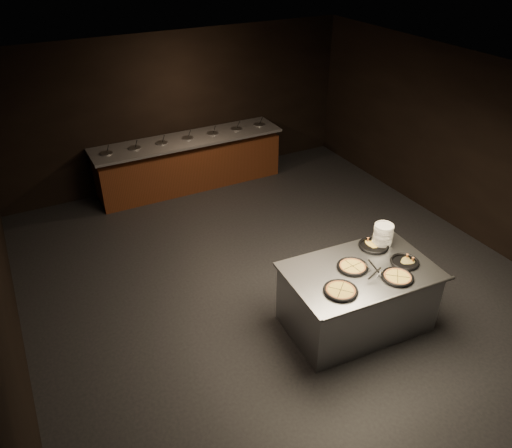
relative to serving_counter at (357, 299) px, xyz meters
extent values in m
cube|color=black|center=(-0.44, 1.19, -0.43)|extent=(7.00, 8.00, 0.01)
cube|color=black|center=(-0.44, 1.19, 2.48)|extent=(7.00, 8.00, 0.01)
cube|color=black|center=(-0.44, 5.19, 1.02)|extent=(7.00, 0.01, 2.90)
cube|color=black|center=(3.07, 1.19, 1.02)|extent=(0.01, 8.00, 2.90)
cube|color=#562414|center=(-0.44, 4.76, 0.00)|extent=(3.60, 0.75, 0.85)
cube|color=slate|center=(-0.44, 4.76, 0.55)|extent=(3.70, 0.83, 0.05)
cube|color=#3A130D|center=(-0.44, 4.76, -0.39)|extent=(3.60, 0.69, 0.08)
cylinder|color=#ADAFB4|center=(-1.99, 4.76, 0.55)|extent=(0.22, 0.22, 0.08)
cylinder|color=#45692A|center=(-1.99, 4.76, 0.58)|extent=(0.19, 0.19, 0.02)
cylinder|color=black|center=(-1.96, 4.74, 0.66)|extent=(0.04, 0.10, 0.19)
cylinder|color=#ADAFB4|center=(-1.47, 4.76, 0.55)|extent=(0.22, 0.22, 0.08)
cylinder|color=#45692A|center=(-1.47, 4.76, 0.58)|extent=(0.19, 0.19, 0.02)
cylinder|color=black|center=(-1.44, 4.74, 0.66)|extent=(0.04, 0.10, 0.19)
cylinder|color=#ADAFB4|center=(-0.95, 4.76, 0.55)|extent=(0.22, 0.22, 0.08)
cylinder|color=#45692A|center=(-0.95, 4.76, 0.58)|extent=(0.19, 0.19, 0.02)
cylinder|color=black|center=(-0.92, 4.74, 0.66)|extent=(0.04, 0.10, 0.19)
cylinder|color=#ADAFB4|center=(-0.44, 4.76, 0.55)|extent=(0.22, 0.22, 0.08)
cylinder|color=#45692A|center=(-0.44, 4.76, 0.58)|extent=(0.19, 0.19, 0.02)
cylinder|color=black|center=(-0.41, 4.74, 0.66)|extent=(0.04, 0.10, 0.19)
cylinder|color=#ADAFB4|center=(0.08, 4.76, 0.55)|extent=(0.22, 0.22, 0.08)
cylinder|color=#45692A|center=(0.08, 4.76, 0.58)|extent=(0.19, 0.19, 0.02)
cylinder|color=black|center=(0.11, 4.74, 0.66)|extent=(0.04, 0.10, 0.19)
cylinder|color=#ADAFB4|center=(0.60, 4.76, 0.55)|extent=(0.22, 0.22, 0.08)
cylinder|color=#45692A|center=(0.60, 4.76, 0.58)|extent=(0.19, 0.19, 0.02)
cylinder|color=black|center=(0.63, 4.74, 0.66)|extent=(0.04, 0.10, 0.19)
cylinder|color=#ADAFB4|center=(1.11, 4.76, 0.55)|extent=(0.22, 0.22, 0.08)
cylinder|color=#45692A|center=(1.11, 4.76, 0.58)|extent=(0.19, 0.19, 0.02)
cylinder|color=black|center=(1.14, 4.74, 0.66)|extent=(0.04, 0.10, 0.19)
cube|color=#ADAFB4|center=(0.00, 0.00, -0.03)|extent=(1.84, 1.19, 0.80)
cube|color=#ADAFB4|center=(0.00, 0.00, 0.44)|extent=(1.92, 1.28, 0.04)
cylinder|color=#ADAFB4|center=(0.00, -0.58, 0.44)|extent=(1.86, 0.16, 0.04)
cylinder|color=white|center=(0.61, 0.34, 0.61)|extent=(0.26, 0.26, 0.29)
cylinder|color=black|center=(-0.48, -0.23, 0.47)|extent=(0.39, 0.39, 0.01)
torus|color=black|center=(-0.48, -0.23, 0.48)|extent=(0.41, 0.41, 0.04)
torus|color=#AB5B2C|center=(-0.48, -0.23, 0.49)|extent=(0.35, 0.35, 0.03)
cylinder|color=#F8DE5A|center=(-0.48, -0.23, 0.48)|extent=(0.31, 0.31, 0.02)
cube|color=black|center=(-0.48, -0.23, 0.49)|extent=(0.21, 0.24, 0.00)
cube|color=black|center=(-0.48, -0.23, 0.49)|extent=(0.24, 0.21, 0.00)
cylinder|color=black|center=(-0.07, 0.08, 0.47)|extent=(0.37, 0.37, 0.01)
torus|color=black|center=(-0.07, 0.08, 0.48)|extent=(0.39, 0.39, 0.04)
torus|color=#AB5B2C|center=(-0.07, 0.08, 0.49)|extent=(0.33, 0.33, 0.03)
cylinder|color=#F8DE5A|center=(-0.07, 0.08, 0.48)|extent=(0.29, 0.29, 0.02)
cube|color=black|center=(-0.07, 0.08, 0.49)|extent=(0.03, 0.29, 0.00)
cube|color=black|center=(-0.07, 0.08, 0.49)|extent=(0.29, 0.03, 0.00)
cylinder|color=black|center=(0.46, 0.33, 0.47)|extent=(0.38, 0.38, 0.01)
torus|color=black|center=(0.46, 0.33, 0.48)|extent=(0.40, 0.40, 0.04)
cylinder|color=black|center=(0.29, -0.34, 0.47)|extent=(0.37, 0.37, 0.01)
torus|color=black|center=(0.29, -0.34, 0.48)|extent=(0.39, 0.39, 0.04)
torus|color=#AB5B2C|center=(0.29, -0.34, 0.49)|extent=(0.33, 0.33, 0.03)
cylinder|color=#F8DE5A|center=(0.29, -0.34, 0.48)|extent=(0.29, 0.29, 0.02)
cube|color=black|center=(0.29, -0.34, 0.49)|extent=(0.19, 0.22, 0.00)
cube|color=black|center=(0.29, -0.34, 0.49)|extent=(0.22, 0.19, 0.00)
cylinder|color=black|center=(0.57, -0.14, 0.47)|extent=(0.34, 0.34, 0.01)
torus|color=black|center=(0.57, -0.14, 0.48)|extent=(0.37, 0.37, 0.04)
cube|color=#ADAFB4|center=(0.04, 0.03, 0.48)|extent=(0.12, 0.13, 0.00)
cylinder|color=black|center=(0.10, -0.11, 0.56)|extent=(0.07, 0.19, 0.13)
cylinder|color=#ADAFB4|center=(0.07, -0.04, 0.51)|extent=(0.04, 0.10, 0.08)
cube|color=#ADAFB4|center=(0.16, -0.22, 0.48)|extent=(0.11, 0.09, 0.00)
cylinder|color=black|center=(0.01, -0.23, 0.56)|extent=(0.20, 0.04, 0.12)
cylinder|color=#ADAFB4|center=(0.09, -0.23, 0.51)|extent=(0.10, 0.02, 0.08)
camera|label=1|loc=(-3.46, -3.78, 4.19)|focal=35.00mm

